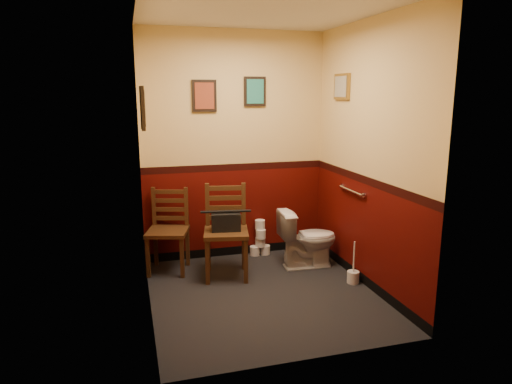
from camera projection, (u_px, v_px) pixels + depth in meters
The scene contains 17 objects.
floor at pixel (263, 294), 4.59m from camera, with size 2.20×2.40×0.00m, color black.
ceiling at pixel (264, 10), 4.02m from camera, with size 2.20×2.40×0.00m, color silver.
wall_back at pixel (234, 147), 5.43m from camera, with size 2.20×2.70×0.00m, color #430704.
wall_front at pixel (313, 185), 3.18m from camera, with size 2.20×2.70×0.00m, color #430704.
wall_left at pixel (144, 166), 4.01m from camera, with size 2.40×2.70×0.00m, color #430704.
wall_right at pixel (368, 157), 4.60m from camera, with size 2.40×2.70×0.00m, color #430704.
grab_bar at pixel (351, 191), 4.91m from camera, with size 0.05×0.56×0.06m.
framed_print_back_a at pixel (204, 96), 5.19m from camera, with size 0.28×0.04×0.36m.
framed_print_back_b at pixel (255, 91), 5.34m from camera, with size 0.26×0.04×0.34m.
framed_print_left at pixel (143, 108), 4.01m from camera, with size 0.04×0.30×0.38m.
framed_print_right at pixel (342, 87), 5.01m from camera, with size 0.04×0.34×0.28m.
toilet at pixel (308, 239), 5.27m from camera, with size 0.38×0.68×0.66m, color white.
toilet_brush at pixel (353, 276), 4.85m from camera, with size 0.13×0.13×0.46m.
chair_left at pixel (168, 230), 5.13m from camera, with size 0.54×0.54×0.93m.
chair_right at pixel (226, 231), 4.98m from camera, with size 0.55×0.55×1.01m.
handbag at pixel (226, 222), 4.91m from camera, with size 0.33×0.20×0.23m.
tp_stack at pixel (260, 240), 5.67m from camera, with size 0.26×0.16×0.45m.
Camera 1 is at (-1.23, -4.09, 1.97)m, focal length 32.00 mm.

